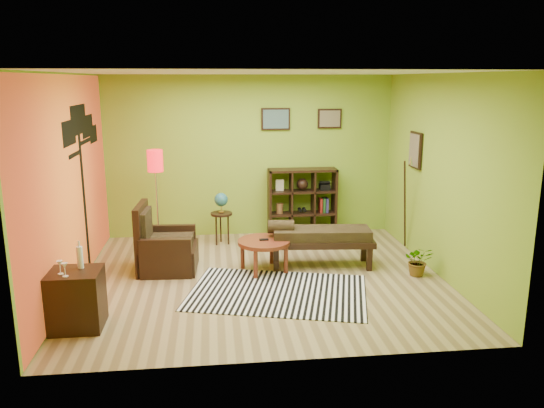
{
  "coord_description": "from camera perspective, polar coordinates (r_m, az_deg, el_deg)",
  "views": [
    {
      "loc": [
        -0.67,
        -6.95,
        2.71
      ],
      "look_at": [
        0.14,
        0.07,
        1.05
      ],
      "focal_mm": 35.0,
      "sensor_mm": 36.0,
      "label": 1
    }
  ],
  "objects": [
    {
      "name": "ground",
      "position": [
        7.49,
        -1.01,
        -7.99
      ],
      "size": [
        5.0,
        5.0,
        0.0
      ],
      "primitive_type": "plane",
      "color": "tan",
      "rests_on": "ground"
    },
    {
      "name": "potted_plant",
      "position": [
        7.82,
        15.45,
        -6.23
      ],
      "size": [
        0.48,
        0.52,
        0.34
      ],
      "primitive_type": "imported",
      "rotation": [
        0.0,
        0.0,
        -0.24
      ],
      "color": "#26661E",
      "rests_on": "ground"
    },
    {
      "name": "zebra_rug",
      "position": [
        7.01,
        0.63,
        -9.47
      ],
      "size": [
        2.59,
        2.05,
        0.01
      ],
      "primitive_type": "cube",
      "rotation": [
        0.0,
        0.0,
        -0.26
      ],
      "color": "white",
      "rests_on": "ground"
    },
    {
      "name": "cube_shelf",
      "position": [
        9.36,
        3.34,
        0.17
      ],
      "size": [
        1.2,
        0.35,
        1.2
      ],
      "color": "black",
      "rests_on": "ground"
    },
    {
      "name": "globe_table",
      "position": [
        8.88,
        -5.48,
        -0.16
      ],
      "size": [
        0.36,
        0.36,
        0.88
      ],
      "color": "black",
      "rests_on": "ground"
    },
    {
      "name": "bench",
      "position": [
        7.86,
        5.03,
        -3.52
      ],
      "size": [
        1.58,
        0.68,
        0.71
      ],
      "color": "black",
      "rests_on": "ground"
    },
    {
      "name": "floor_lamp",
      "position": [
        8.42,
        -12.41,
        3.57
      ],
      "size": [
        0.25,
        0.25,
        1.66
      ],
      "color": "silver",
      "rests_on": "ground"
    },
    {
      "name": "side_cabinet",
      "position": [
        6.36,
        -20.28,
        -9.57
      ],
      "size": [
        0.56,
        0.51,
        0.98
      ],
      "color": "black",
      "rests_on": "ground"
    },
    {
      "name": "coffee_table",
      "position": [
        7.65,
        -0.88,
        -4.38
      ],
      "size": [
        0.75,
        0.75,
        0.48
      ],
      "color": "maroon",
      "rests_on": "ground"
    },
    {
      "name": "room_shell",
      "position": [
        7.05,
        -1.83,
        5.8
      ],
      "size": [
        5.04,
        4.54,
        2.82
      ],
      "color": "#84AA2C",
      "rests_on": "ground"
    },
    {
      "name": "armchair",
      "position": [
        7.88,
        -11.54,
        -4.88
      ],
      "size": [
        0.86,
        0.86,
        0.99
      ],
      "color": "black",
      "rests_on": "ground"
    }
  ]
}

